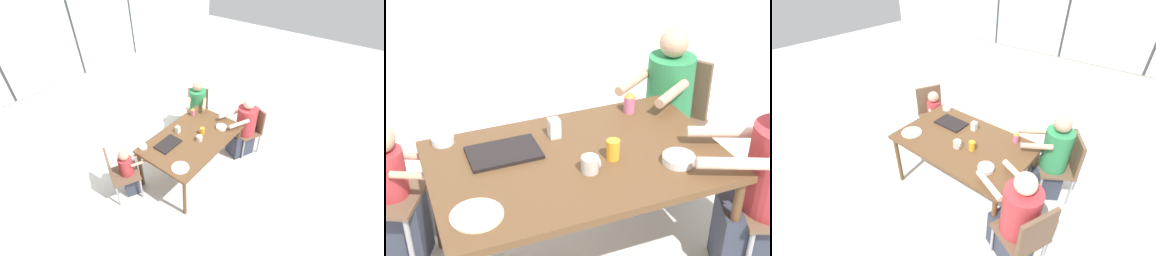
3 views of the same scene
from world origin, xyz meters
The scene contains 17 objects.
ground_plane centered at (0.00, 0.00, 0.00)m, with size 16.00×16.00×0.00m, color beige.
wall_back_with_windows centered at (0.00, 2.71, 1.43)m, with size 8.40×0.08×2.80m.
dining_table centered at (0.00, 0.00, 0.67)m, with size 1.52×0.96×0.73m.
chair_for_woman_green_shirt centered at (1.07, -0.47, 0.51)m, with size 0.53×0.53×0.86m.
chair_for_man_blue_shirt centered at (0.99, 0.63, 0.51)m, with size 0.55×0.55×0.86m.
chair_for_toddler centered at (-1.05, 0.52, 0.51)m, with size 0.54×0.54×0.86m.
person_woman_green_shirt centered at (0.92, -0.40, 0.50)m, with size 0.68×0.54×1.11m.
person_man_blue_shirt centered at (0.85, 0.54, 0.51)m, with size 0.62×0.55×1.12m.
person_toddler centered at (-0.91, 0.45, 0.41)m, with size 0.41×0.34×0.87m.
food_tray_dark centered at (-0.35, 0.18, 0.74)m, with size 0.37×0.24×0.02m.
coffee_mug centered at (0.01, -0.13, 0.77)m, with size 0.09×0.09×0.08m.
sippy_cup centered at (0.47, 0.35, 0.80)m, with size 0.07×0.07×0.14m.
juice_glass centered at (0.16, -0.07, 0.78)m, with size 0.07×0.07×0.11m.
milk_carton_small centered at (-0.04, 0.25, 0.78)m, with size 0.06×0.06×0.11m.
bowl_white_shallow centered at (0.46, -0.23, 0.75)m, with size 0.17×0.17×0.04m.
bowl_cereal centered at (-0.62, 0.41, 0.75)m, with size 0.12×0.12×0.04m.
plate_tortillas centered at (-0.59, -0.26, 0.73)m, with size 0.24×0.24×0.01m.
Camera 3 is at (1.44, -1.81, 2.52)m, focal length 24.00 mm.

